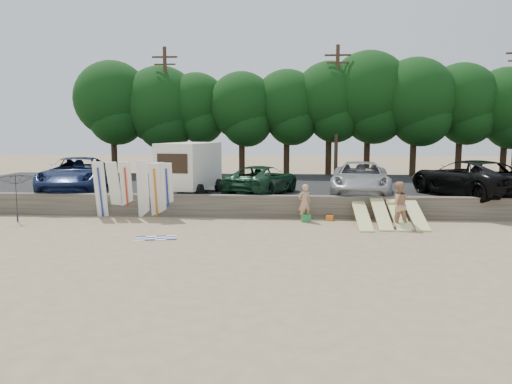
# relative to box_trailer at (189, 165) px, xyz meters

# --- Properties ---
(ground) EXTENTS (120.00, 120.00, 0.00)m
(ground) POSITION_rel_box_trailer_xyz_m (6.20, -5.62, -2.14)
(ground) COLOR tan
(ground) RESTS_ON ground
(seawall) EXTENTS (44.00, 0.50, 1.00)m
(seawall) POSITION_rel_box_trailer_xyz_m (6.20, -2.62, -1.64)
(seawall) COLOR #6B6356
(seawall) RESTS_ON ground
(parking_lot) EXTENTS (44.00, 14.50, 0.70)m
(parking_lot) POSITION_rel_box_trailer_xyz_m (6.20, 4.88, -1.79)
(parking_lot) COLOR #282828
(parking_lot) RESTS_ON ground
(treeline) EXTENTS (33.63, 6.42, 8.86)m
(treeline) POSITION_rel_box_trailer_xyz_m (6.21, 11.82, 3.88)
(treeline) COLOR #382616
(treeline) RESTS_ON parking_lot
(utility_poles) EXTENTS (25.80, 0.26, 9.00)m
(utility_poles) POSITION_rel_box_trailer_xyz_m (8.20, 10.38, 3.28)
(utility_poles) COLOR #473321
(utility_poles) RESTS_ON parking_lot
(box_trailer) EXTENTS (2.91, 4.35, 2.58)m
(box_trailer) POSITION_rel_box_trailer_xyz_m (0.00, 0.00, 0.00)
(box_trailer) COLOR silver
(box_trailer) RESTS_ON parking_lot
(car_0) EXTENTS (4.18, 6.94, 1.80)m
(car_0) POSITION_rel_box_trailer_xyz_m (-6.04, 0.38, -0.54)
(car_0) COLOR #16234D
(car_0) RESTS_ON parking_lot
(car_1) EXTENTS (3.97, 5.69, 1.44)m
(car_1) POSITION_rel_box_trailer_xyz_m (3.65, 0.14, -0.72)
(car_1) COLOR #12321E
(car_1) RESTS_ON parking_lot
(car_2) EXTENTS (3.47, 6.25, 1.66)m
(car_2) POSITION_rel_box_trailer_xyz_m (8.52, -0.02, -0.62)
(car_2) COLOR #A5A5AA
(car_2) RESTS_ON parking_lot
(car_3) EXTENTS (5.12, 7.06, 1.79)m
(car_3) POSITION_rel_box_trailer_xyz_m (13.71, -0.02, -0.55)
(car_3) COLOR black
(car_3) RESTS_ON parking_lot
(surfboard_upright_0) EXTENTS (0.57, 0.75, 2.53)m
(surfboard_upright_0) POSITION_rel_box_trailer_xyz_m (-3.38, -3.21, -0.88)
(surfboard_upright_0) COLOR white
(surfboard_upright_0) RESTS_ON ground
(surfboard_upright_1) EXTENTS (0.52, 0.76, 2.52)m
(surfboard_upright_1) POSITION_rel_box_trailer_xyz_m (-2.80, -3.04, -0.88)
(surfboard_upright_1) COLOR white
(surfboard_upright_1) RESTS_ON ground
(surfboard_upright_2) EXTENTS (0.59, 0.78, 2.53)m
(surfboard_upright_2) POSITION_rel_box_trailer_xyz_m (-2.25, -3.01, -0.88)
(surfboard_upright_2) COLOR white
(surfboard_upright_2) RESTS_ON ground
(surfboard_upright_3) EXTENTS (0.58, 0.61, 2.57)m
(surfboard_upright_3) POSITION_rel_box_trailer_xyz_m (-1.48, -3.06, -0.86)
(surfboard_upright_3) COLOR white
(surfboard_upright_3) RESTS_ON ground
(surfboard_upright_4) EXTENTS (0.61, 0.91, 2.49)m
(surfboard_upright_4) POSITION_rel_box_trailer_xyz_m (-0.87, -3.19, -0.90)
(surfboard_upright_4) COLOR white
(surfboard_upright_4) RESTS_ON ground
(surfboard_upright_5) EXTENTS (0.62, 0.84, 2.52)m
(surfboard_upright_5) POSITION_rel_box_trailer_xyz_m (-0.70, -3.13, -0.89)
(surfboard_upright_5) COLOR white
(surfboard_upright_5) RESTS_ON ground
(surfboard_upright_6) EXTENTS (0.61, 0.92, 2.49)m
(surfboard_upright_6) POSITION_rel_box_trailer_xyz_m (-0.38, -3.04, -0.90)
(surfboard_upright_6) COLOR white
(surfboard_upright_6) RESTS_ON ground
(surfboard_low_0) EXTENTS (0.56, 2.92, 0.81)m
(surfboard_low_0) POSITION_rel_box_trailer_xyz_m (8.06, -4.28, -1.74)
(surfboard_low_0) COLOR #EAE793
(surfboard_low_0) RESTS_ON ground
(surfboard_low_1) EXTENTS (0.56, 2.87, 1.02)m
(surfboard_low_1) POSITION_rel_box_trailer_xyz_m (8.85, -4.09, -1.63)
(surfboard_low_1) COLOR #EAE793
(surfboard_low_1) RESTS_ON ground
(surfboard_low_2) EXTENTS (0.56, 2.88, 0.99)m
(surfboard_low_2) POSITION_rel_box_trailer_xyz_m (9.53, -4.11, -1.65)
(surfboard_low_2) COLOR #EAE793
(surfboard_low_2) RESTS_ON ground
(surfboard_low_3) EXTENTS (0.56, 2.88, 0.97)m
(surfboard_low_3) POSITION_rel_box_trailer_xyz_m (10.26, -4.03, -1.66)
(surfboard_low_3) COLOR #EAE793
(surfboard_low_3) RESTS_ON ground
(beachgoer_a) EXTENTS (0.69, 0.59, 1.60)m
(beachgoer_a) POSITION_rel_box_trailer_xyz_m (5.71, -3.45, -1.34)
(beachgoer_a) COLOR tan
(beachgoer_a) RESTS_ON ground
(beachgoer_b) EXTENTS (1.03, 0.86, 1.88)m
(beachgoer_b) POSITION_rel_box_trailer_xyz_m (9.38, -4.77, -1.20)
(beachgoer_b) COLOR tan
(beachgoer_b) RESTS_ON ground
(cooler) EXTENTS (0.40, 0.33, 0.32)m
(cooler) POSITION_rel_box_trailer_xyz_m (5.80, -3.60, -1.98)
(cooler) COLOR #258A41
(cooler) RESTS_ON ground
(gear_bag) EXTENTS (0.36, 0.32, 0.22)m
(gear_bag) POSITION_rel_box_trailer_xyz_m (6.83, -3.22, -2.03)
(gear_bag) COLOR orange
(gear_bag) RESTS_ON ground
(beach_towel) EXTENTS (1.80, 1.80, 0.00)m
(beach_towel) POSITION_rel_box_trailer_xyz_m (0.25, -7.31, -2.14)
(beach_towel) COLOR white
(beach_towel) RESTS_ON ground
(beach_umbrella) EXTENTS (3.30, 3.30, 2.12)m
(beach_umbrella) POSITION_rel_box_trailer_xyz_m (-6.48, -4.60, -1.08)
(beach_umbrella) COLOR #222028
(beach_umbrella) RESTS_ON ground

